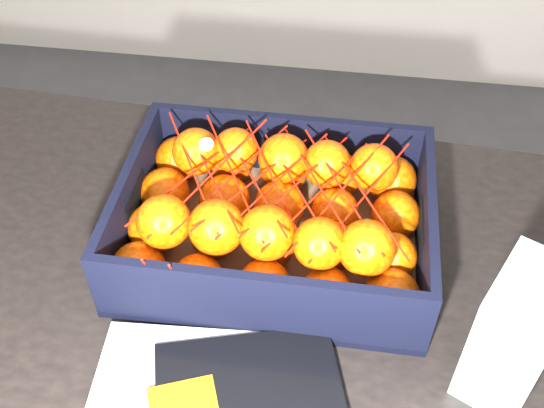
# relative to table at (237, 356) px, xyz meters

# --- Properties ---
(table) EXTENTS (1.24, 0.86, 0.75)m
(table) POSITION_rel_table_xyz_m (0.00, 0.00, 0.00)
(table) COLOR black
(table) RESTS_ON ground
(produce_crate) EXTENTS (0.41, 0.31, 0.11)m
(produce_crate) POSITION_rel_table_xyz_m (0.03, 0.12, 0.13)
(produce_crate) COLOR brown
(produce_crate) RESTS_ON table
(clementine_heap) EXTENTS (0.39, 0.28, 0.12)m
(clementine_heap) POSITION_rel_table_xyz_m (0.03, 0.12, 0.16)
(clementine_heap) COLOR #E04A04
(clementine_heap) RESTS_ON produce_crate
(mesh_net) EXTENTS (0.34, 0.27, 0.10)m
(mesh_net) POSITION_rel_table_xyz_m (0.03, 0.12, 0.21)
(mesh_net) COLOR red
(mesh_net) RESTS_ON clementine_heap
(retail_carton) EXTENTS (0.12, 0.13, 0.17)m
(retail_carton) POSITION_rel_table_xyz_m (0.32, -0.04, 0.18)
(retail_carton) COLOR silver
(retail_carton) RESTS_ON table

